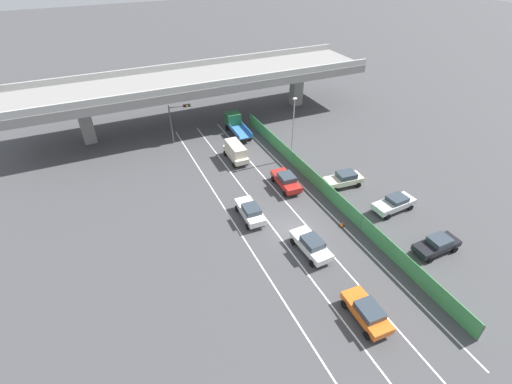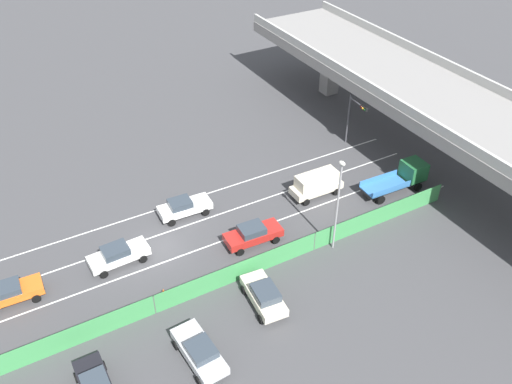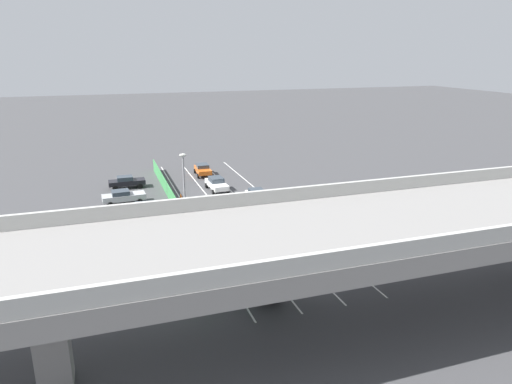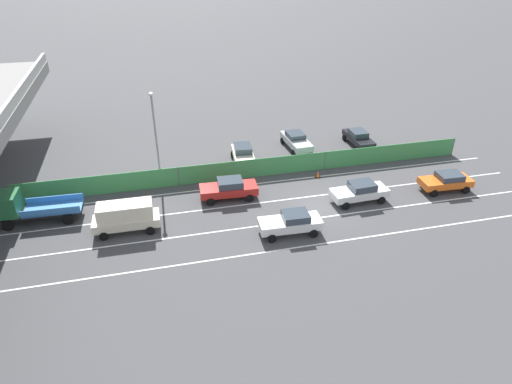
{
  "view_description": "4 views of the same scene",
  "coord_description": "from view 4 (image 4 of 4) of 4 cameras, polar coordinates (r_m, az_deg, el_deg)",
  "views": [
    {
      "loc": [
        -14.78,
        -23.47,
        24.1
      ],
      "look_at": [
        -1.1,
        6.25,
        0.94
      ],
      "focal_mm": 26.02,
      "sensor_mm": 36.0,
      "label": 1
    },
    {
      "loc": [
        31.78,
        -8.94,
        29.54
      ],
      "look_at": [
        -0.03,
        8.91,
        2.43
      ],
      "focal_mm": 38.05,
      "sensor_mm": 36.0,
      "label": 2
    },
    {
      "loc": [
        13.1,
        50.6,
        16.39
      ],
      "look_at": [
        -1.85,
        6.4,
        2.38
      ],
      "focal_mm": 32.77,
      "sensor_mm": 36.0,
      "label": 3
    },
    {
      "loc": [
        -28.81,
        12.35,
        18.95
      ],
      "look_at": [
        -0.07,
        5.39,
        2.05
      ],
      "focal_mm": 31.71,
      "sensor_mm": 36.0,
      "label": 4
    }
  ],
  "objects": [
    {
      "name": "parked_sedan_dark",
      "position": [
        47.75,
        12.8,
        6.73
      ],
      "size": [
        4.44,
        1.98,
        1.53
      ],
      "color": "black",
      "rests_on": "ground"
    },
    {
      "name": "lane_line_right_edge",
      "position": [
        39.49,
        0.2,
        1.08
      ],
      "size": [
        0.14,
        44.13,
        0.01
      ],
      "primitive_type": "cube",
      "color": "silver",
      "rests_on": "ground"
    },
    {
      "name": "car_sedan_red",
      "position": [
        36.94,
        -3.44,
        0.49
      ],
      "size": [
        2.21,
        4.76,
        1.69
      ],
      "color": "red",
      "rests_on": "ground"
    },
    {
      "name": "lane_line_mid_left",
      "position": [
        34.16,
        2.78,
        -3.96
      ],
      "size": [
        0.14,
        44.13,
        0.01
      ],
      "primitive_type": "cube",
      "color": "silver",
      "rests_on": "ground"
    },
    {
      "name": "lane_line_mid_right",
      "position": [
        36.78,
        1.4,
        -1.26
      ],
      "size": [
        0.14,
        44.13,
        0.01
      ],
      "primitive_type": "cube",
      "color": "silver",
      "rests_on": "ground"
    },
    {
      "name": "lane_line_left_edge",
      "position": [
        31.66,
        4.4,
        -7.1
      ],
      "size": [
        0.14,
        44.13,
        0.01
      ],
      "primitive_type": "cube",
      "color": "silver",
      "rests_on": "ground"
    },
    {
      "name": "car_taxi_orange",
      "position": [
        41.35,
        22.88,
        1.31
      ],
      "size": [
        2.16,
        4.37,
        1.54
      ],
      "color": "orange",
      "rests_on": "ground"
    },
    {
      "name": "green_fence",
      "position": [
        40.2,
        -0.24,
        3.03
      ],
      "size": [
        0.1,
        40.23,
        1.74
      ],
      "color": "#3D8E4C",
      "rests_on": "ground"
    },
    {
      "name": "ground_plane",
      "position": [
        36.63,
        8.21,
        -1.74
      ],
      "size": [
        300.0,
        300.0,
        0.0
      ],
      "primitive_type": "plane",
      "color": "#424244"
    },
    {
      "name": "car_hatchback_white",
      "position": [
        37.41,
        12.98,
        0.09
      ],
      "size": [
        2.16,
        4.7,
        1.66
      ],
      "color": "silver",
      "rests_on": "ground"
    },
    {
      "name": "parked_wagon_silver",
      "position": [
        46.05,
        5.09,
        6.53
      ],
      "size": [
        4.79,
        2.3,
        1.57
      ],
      "color": "#B2B5B7",
      "rests_on": "ground"
    },
    {
      "name": "street_lamp",
      "position": [
        38.11,
        -12.59,
        7.4
      ],
      "size": [
        0.6,
        0.36,
        8.23
      ],
      "color": "gray",
      "rests_on": "ground"
    },
    {
      "name": "traffic_cone",
      "position": [
        40.83,
        7.81,
        2.23
      ],
      "size": [
        0.47,
        0.47,
        0.58
      ],
      "color": "orange",
      "rests_on": "ground"
    },
    {
      "name": "car_van_cream",
      "position": [
        34.01,
        -16.12,
        -2.89
      ],
      "size": [
        2.06,
        4.77,
        2.25
      ],
      "color": "beige",
      "rests_on": "ground"
    },
    {
      "name": "flatbed_truck_blue",
      "position": [
        37.91,
        -27.45,
        -1.7
      ],
      "size": [
        2.43,
        6.26,
        2.49
      ],
      "color": "black",
      "rests_on": "ground"
    },
    {
      "name": "car_sedan_white",
      "position": [
        32.71,
        4.46,
        -3.83
      ],
      "size": [
        2.11,
        4.59,
        1.65
      ],
      "color": "white",
      "rests_on": "ground"
    },
    {
      "name": "parked_sedan_cream",
      "position": [
        42.73,
        -1.64,
        4.81
      ],
      "size": [
        4.54,
        2.35,
        1.71
      ],
      "color": "beige",
      "rests_on": "ground"
    }
  ]
}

